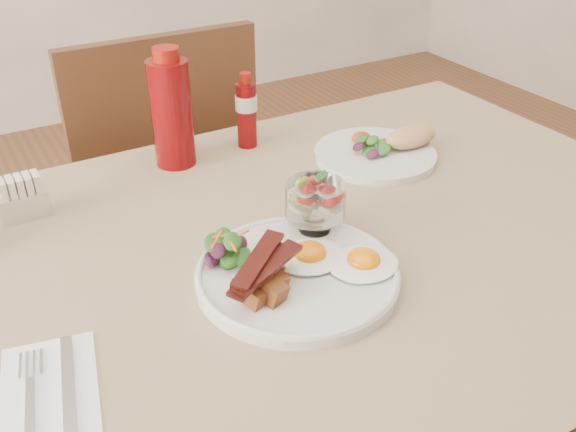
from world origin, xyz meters
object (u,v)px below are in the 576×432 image
at_px(main_plate, 297,276).
at_px(ketchup_bottle, 172,111).
at_px(fruit_cup, 315,200).
at_px(sugar_caddy, 23,199).
at_px(second_plate, 384,149).
at_px(chair_far, 159,190).
at_px(table, 298,290).
at_px(hot_sauce_bottle, 246,111).

xyz_separation_m(main_plate, ketchup_bottle, (-0.01, 0.42, 0.09)).
distance_m(fruit_cup, sugar_caddy, 0.46).
bearing_deg(second_plate, ketchup_bottle, 153.77).
relative_size(chair_far, ketchup_bottle, 4.30).
relative_size(main_plate, ketchup_bottle, 1.29).
distance_m(fruit_cup, ketchup_bottle, 0.36).
height_order(main_plate, ketchup_bottle, ketchup_bottle).
relative_size(table, main_plate, 4.75).
height_order(main_plate, second_plate, second_plate).
relative_size(fruit_cup, hot_sauce_bottle, 0.62).
bearing_deg(sugar_caddy, ketchup_bottle, 11.49).
height_order(chair_far, main_plate, chair_far).
bearing_deg(chair_far, hot_sauce_bottle, -74.25).
distance_m(table, chair_far, 0.68).
height_order(main_plate, hot_sauce_bottle, hot_sauce_bottle).
bearing_deg(sugar_caddy, second_plate, -10.37).
distance_m(chair_far, fruit_cup, 0.73).
relative_size(table, ketchup_bottle, 6.15).
xyz_separation_m(main_plate, sugar_caddy, (-0.29, 0.36, 0.02)).
relative_size(fruit_cup, second_plate, 0.37).
bearing_deg(second_plate, main_plate, -143.52).
relative_size(table, sugar_caddy, 17.36).
bearing_deg(sugar_caddy, chair_far, 48.25).
height_order(fruit_cup, second_plate, fruit_cup).
relative_size(chair_far, hot_sauce_bottle, 6.34).
bearing_deg(hot_sauce_bottle, ketchup_bottle, -179.47).
bearing_deg(main_plate, fruit_cup, 45.56).
xyz_separation_m(ketchup_bottle, sugar_caddy, (-0.28, -0.06, -0.07)).
relative_size(table, hot_sauce_bottle, 9.07).
distance_m(hot_sauce_bottle, sugar_caddy, 0.43).
bearing_deg(hot_sauce_bottle, fruit_cup, -100.34).
xyz_separation_m(second_plate, hot_sauce_bottle, (-0.20, 0.17, 0.06)).
xyz_separation_m(chair_far, main_plate, (-0.05, -0.74, 0.24)).
height_order(table, sugar_caddy, sugar_caddy).
bearing_deg(table, sugar_caddy, 139.63).
bearing_deg(second_plate, sugar_caddy, 169.63).
xyz_separation_m(table, main_plate, (-0.05, -0.08, 0.10)).
height_order(table, fruit_cup, fruit_cup).
height_order(second_plate, ketchup_bottle, ketchup_bottle).
height_order(main_plate, fruit_cup, fruit_cup).
relative_size(chair_far, second_plate, 3.79).
distance_m(ketchup_bottle, hot_sauce_bottle, 0.15).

